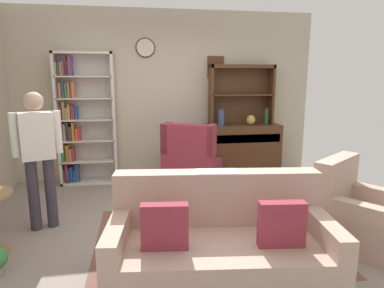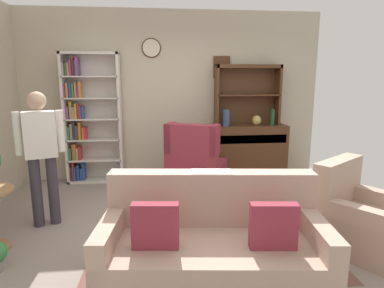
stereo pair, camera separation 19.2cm
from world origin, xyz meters
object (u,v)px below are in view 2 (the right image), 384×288
Objects in this scene: sideboard_hutch at (247,87)px; bottle_wine at (272,117)px; sideboard at (247,149)px; vase_tall at (226,118)px; wingback_chair at (195,166)px; person_reading at (41,150)px; vase_round at (257,120)px; armchair_floral at (359,220)px; coffee_table at (228,209)px; bookshelf at (89,119)px; book_stack at (233,197)px; couch_floral at (213,249)px.

bottle_wine is (0.39, -0.20, -0.50)m from sideboard_hutch.
sideboard is at bearing -90.00° from sideboard_hutch.
vase_tall is (-0.39, -0.19, -0.50)m from sideboard_hutch.
wingback_chair is at bearing -161.28° from bottle_wine.
person_reading is (-2.46, -1.50, -0.15)m from vase_tall.
vase_round is at bearing 1.49° from vase_tall.
sideboard_hutch is 2.92m from armchair_floral.
person_reading reaches higher than wingback_chair.
coffee_table is (-0.81, -2.20, -0.16)m from sideboard.
wingback_chair is at bearing -140.66° from vase_tall.
bottle_wine is 0.18× the size of person_reading.
sideboard reaches higher than armchair_floral.
coffee_table is at bearing -110.24° from sideboard.
bookshelf is 2.98m from book_stack.
couch_floral is 1.65m from armchair_floral.
couch_floral is 2.36× the size of coffee_table.
vase_tall is 3.02m from couch_floral.
wingback_chair is at bearing 95.13° from coffee_table.
armchair_floral is at bearing -78.99° from sideboard.
vase_round is 0.16× the size of armchair_floral.
book_stack is (0.36, 0.78, 0.15)m from couch_floral.
bottle_wine is at bearing 18.72° from wingback_chair.
sideboard_hutch is at bearing 70.01° from couch_floral.
sideboard_hutch is at bearing 0.53° from bookshelf.
sideboard is at bearing 70.84° from book_stack.
vase_round is 1.34m from wingback_chair.
couch_floral is at bearing -63.00° from bookshelf.
book_stack is (-0.87, -2.08, -0.54)m from vase_round.
vase_tall is (-0.39, -0.08, 0.55)m from sideboard.
bottle_wine reaches higher than vase_round.
bottle_wine is 0.15× the size of couch_floral.
book_stack is at bearing 39.55° from coffee_table.
coffee_table is at bearing -51.37° from bookshelf.
person_reading reaches higher than sideboard.
coffee_table is at bearing 167.69° from armchair_floral.
bottle_wine is at bearing -12.89° from sideboard.
bottle_wine is at bearing -0.66° from vase_tall.
bookshelf is 4.11m from armchair_floral.
bottle_wine is 0.26× the size of wingback_chair.
armchair_floral is at bearing -12.31° from coffee_table.
sideboard is at bearing 29.67° from wingback_chair.
sideboard_hutch is 0.67m from bottle_wine.
person_reading is (-2.85, -1.69, -0.65)m from sideboard_hutch.
bottle_wine is at bearing -26.96° from sideboard_hutch.
sideboard is at bearing 11.63° from vase_tall.
armchair_floral is at bearing -79.44° from sideboard_hutch.
couch_floral is 0.78m from coffee_table.
bottle_wine reaches higher than armchair_floral.
sideboard is 2.54m from armchair_floral.
coffee_table is 0.14m from book_stack.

